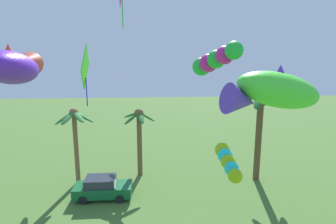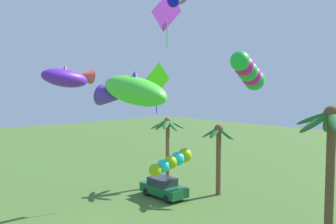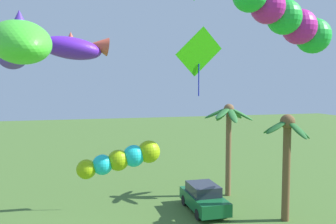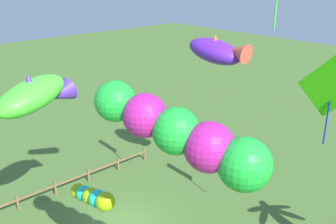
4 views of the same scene
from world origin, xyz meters
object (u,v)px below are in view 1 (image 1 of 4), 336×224
Objects in this scene: kite_fish_0 at (13,66)px; kite_diamond_3 at (85,68)px; palm_tree_2 at (139,128)px; kite_tube_6 at (227,160)px; palm_tree_1 at (75,127)px; kite_fish_2 at (274,91)px; kite_tube_5 at (214,60)px; parked_car_0 at (102,188)px; palm_tree_0 at (260,111)px.

kite_fish_0 is 6.86m from kite_diamond_3.
kite_tube_6 is (4.50, -9.19, 0.70)m from palm_tree_2.
palm_tree_1 is at bearing 92.86° from kite_fish_0.
kite_diamond_3 reaches higher than palm_tree_2.
kite_fish_0 is at bearing -112.15° from palm_tree_2.
kite_tube_5 is (0.06, 8.73, 1.05)m from kite_fish_2.
palm_tree_2 is 1.44× the size of parked_car_0.
kite_tube_5 reaches higher than kite_fish_2.
parked_car_0 is 8.22m from kite_diamond_3.
kite_fish_0 reaches higher than palm_tree_2.
palm_tree_0 reaches higher than kite_tube_6.
palm_tree_0 is at bearing 33.42° from kite_fish_0.
palm_tree_0 is 2.70× the size of kite_tube_6.
palm_tree_1 is at bearing 131.48° from kite_fish_2.
kite_fish_2 is at bearing -79.45° from kite_tube_6.
parked_car_0 is 11.00m from kite_fish_0.
parked_car_0 is at bearing 8.42° from kite_diamond_3.
kite_fish_2 is 11.81m from kite_diamond_3.
kite_fish_2 reaches higher than palm_tree_0.
kite_tube_5 reaches higher than kite_tube_6.
palm_tree_1 is at bearing 121.44° from kite_diamond_3.
kite_fish_0 is at bearing 169.61° from kite_fish_2.
kite_fish_2 is at bearing -48.52° from palm_tree_1.
kite_fish_0 is at bearing -143.23° from kite_tube_5.
kite_fish_0 is at bearing -99.47° from kite_diamond_3.
palm_tree_2 is at bearing 112.54° from kite_fish_2.
palm_tree_1 is 1.46× the size of kite_fish_2.
palm_tree_1 is 4.89m from palm_tree_2.
kite_fish_2 is (5.06, -12.20, 4.35)m from palm_tree_2.
kite_tube_5 is at bearing 1.16° from parked_car_0.
parked_car_0 is 0.87× the size of kite_tube_5.
parked_car_0 is (2.27, -2.51, -3.71)m from palm_tree_1.
kite_fish_0 is at bearing -171.56° from kite_tube_6.
palm_tree_0 is 1.27× the size of palm_tree_1.
palm_tree_0 is 13.10m from kite_diamond_3.
kite_fish_0 is 0.85× the size of kite_tube_5.
palm_tree_0 is at bearing 57.81° from kite_tube_6.
kite_diamond_3 is 10.31m from kite_tube_6.
kite_tube_5 is at bearing -13.44° from palm_tree_1.
palm_tree_1 is 11.27m from kite_tube_5.
palm_tree_2 reaches higher than parked_car_0.
kite_tube_6 is (7.64, -5.46, -4.25)m from kite_diamond_3.
kite_diamond_3 is (-0.68, -0.10, 8.19)m from parked_car_0.
kite_tube_5 reaches higher than palm_tree_1.
kite_tube_5 reaches higher than kite_fish_0.
kite_tube_5 is at bearing 89.60° from kite_fish_2.
palm_tree_0 is 1.91× the size of kite_diamond_3.
kite_fish_2 is at bearing -10.39° from kite_fish_0.
kite_diamond_3 is at bearing 144.44° from kite_tube_6.
palm_tree_2 is at bearing 145.89° from kite_tube_5.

